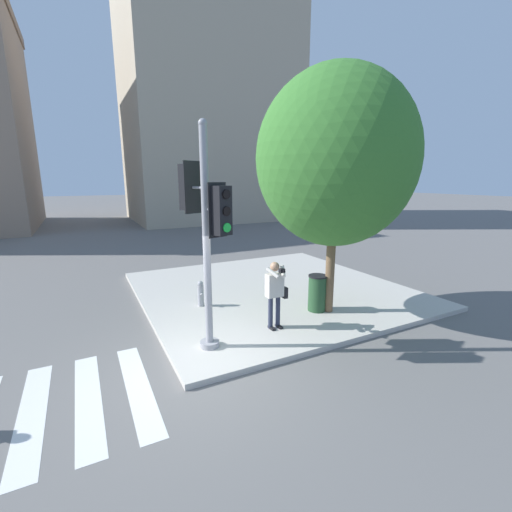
# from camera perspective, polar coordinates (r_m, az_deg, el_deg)

# --- Properties ---
(ground_plane) EXTENTS (160.00, 160.00, 0.00)m
(ground_plane) POSITION_cam_1_polar(r_m,az_deg,el_deg) (6.99, -8.76, -18.29)
(ground_plane) COLOR slate
(sidewalk_corner) EXTENTS (8.00, 8.00, 0.13)m
(sidewalk_corner) POSITION_cam_1_polar(r_m,az_deg,el_deg) (11.21, 2.53, -5.60)
(sidewalk_corner) COLOR #BCB7AD
(sidewalk_corner) RESTS_ON ground_plane
(traffic_signal_pole) EXTENTS (0.71, 1.26, 4.54)m
(traffic_signal_pole) POSITION_cam_1_polar(r_m,az_deg,el_deg) (6.75, -8.41, 5.36)
(traffic_signal_pole) COLOR #939399
(traffic_signal_pole) RESTS_ON sidewalk_corner
(person_photographer) EXTENTS (0.58, 0.54, 1.60)m
(person_photographer) POSITION_cam_1_polar(r_m,az_deg,el_deg) (7.99, 3.25, -5.53)
(person_photographer) COLOR black
(person_photographer) RESTS_ON sidewalk_corner
(street_tree) EXTENTS (3.89, 3.89, 6.08)m
(street_tree) POSITION_cam_1_polar(r_m,az_deg,el_deg) (8.85, 13.12, 15.50)
(street_tree) COLOR brown
(street_tree) RESTS_ON sidewalk_corner
(fire_hydrant) EXTENTS (0.17, 0.23, 0.72)m
(fire_hydrant) POSITION_cam_1_polar(r_m,az_deg,el_deg) (9.65, -9.21, -6.20)
(fire_hydrant) COLOR #99999E
(fire_hydrant) RESTS_ON sidewalk_corner
(trash_bin) EXTENTS (0.50, 0.50, 0.98)m
(trash_bin) POSITION_cam_1_polar(r_m,az_deg,el_deg) (9.31, 10.17, -6.08)
(trash_bin) COLOR #234728
(trash_bin) RESTS_ON sidewalk_corner
(building_right) EXTENTS (13.91, 11.12, 19.88)m
(building_right) POSITION_cam_1_polar(r_m,az_deg,el_deg) (33.20, -8.01, 23.64)
(building_right) COLOR tan
(building_right) RESTS_ON ground_plane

